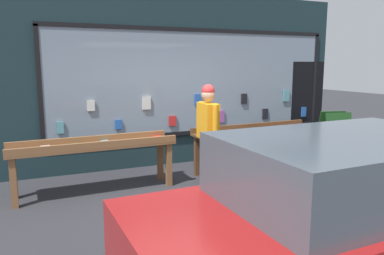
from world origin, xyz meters
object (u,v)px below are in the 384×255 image
person_browsing (208,127)px  small_dog (240,170)px  display_table_right (258,135)px  parked_car (348,207)px  display_table_left (94,150)px  sandwich_board_sign (334,135)px

person_browsing → small_dog: size_ratio=3.20×
display_table_right → person_browsing: (-1.30, -0.48, 0.30)m
small_dog → parked_car: parked_car is taller
display_table_left → sandwich_board_sign: sandwich_board_sign is taller
parked_car → small_dog: bearing=77.1°
display_table_right → person_browsing: bearing=-159.8°
small_dog → parked_car: 2.97m
display_table_right → parked_car: size_ratio=0.62×
person_browsing → display_table_right: bearing=-67.5°
small_dog → parked_car: (-0.56, -2.87, 0.47)m
display_table_right → small_dog: display_table_right is taller
display_table_left → parked_car: bearing=-63.5°
display_table_left → display_table_right: size_ratio=1.00×
display_table_left → sandwich_board_sign: bearing=1.5°
sandwich_board_sign → display_table_right: bearing=-161.3°
display_table_right → parked_car: parked_car is taller
display_table_left → display_table_right: 3.07m
display_table_right → sandwich_board_sign: (2.03, 0.14, -0.19)m
sandwich_board_sign → parked_car: (-3.35, -3.64, 0.22)m
sandwich_board_sign → parked_car: parked_car is taller
display_table_left → person_browsing: (1.77, -0.48, 0.31)m
person_browsing → display_table_left: bearing=77.1°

